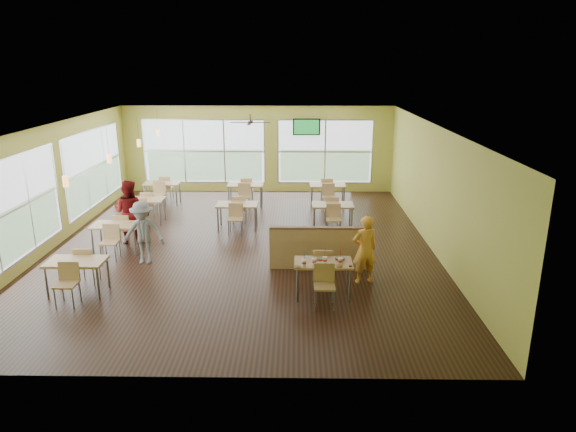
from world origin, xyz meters
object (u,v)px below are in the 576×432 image
(main_table, at_px, (323,267))
(food_basket, at_px, (340,258))
(half_wall_divider, at_px, (320,248))
(man_plaid, at_px, (365,249))

(main_table, relative_size, food_basket, 7.03)
(half_wall_divider, height_order, man_plaid, man_plaid)
(main_table, xyz_separation_m, food_basket, (0.35, 0.13, 0.15))
(half_wall_divider, relative_size, man_plaid, 1.54)
(main_table, bearing_deg, half_wall_divider, 90.00)
(half_wall_divider, bearing_deg, food_basket, -74.98)
(half_wall_divider, xyz_separation_m, man_plaid, (0.95, -0.77, 0.25))
(man_plaid, bearing_deg, main_table, 21.50)
(half_wall_divider, bearing_deg, main_table, -90.00)
(main_table, bearing_deg, food_basket, 20.43)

